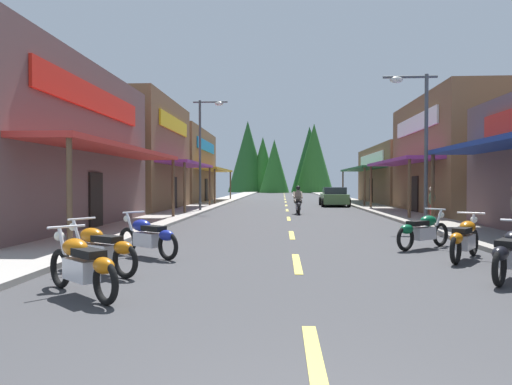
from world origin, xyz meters
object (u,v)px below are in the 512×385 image
object	(u,v)px
motorcycle_parked_left_0	(82,264)
motorcycle_parked_left_1	(99,248)
motorcycle_parked_right_1	(511,252)
pedestrian_by_shop	(432,202)
streetlamp_left	(205,140)
rider_cruising_lead	(298,202)
parked_car_curbside	(334,197)
streetlamp_right	(418,127)
motorcycle_parked_right_2	(465,238)
motorcycle_parked_left_2	(148,236)
motorcycle_parked_right_3	(423,230)

from	to	relation	value
motorcycle_parked_left_0	motorcycle_parked_left_1	world-z (taller)	same
motorcycle_parked_right_1	pedestrian_by_shop	size ratio (longest dim) A/B	1.10
streetlamp_left	rider_cruising_lead	bearing A→B (deg)	-15.09
rider_cruising_lead	parked_car_curbside	xyz separation A→B (m)	(3.00, 8.99, 0.03)
rider_cruising_lead	motorcycle_parked_right_1	bearing A→B (deg)	-171.02
motorcycle_parked_left_0	rider_cruising_lead	distance (m)	18.86
pedestrian_by_shop	streetlamp_left	bearing A→B (deg)	-13.82
streetlamp_left	pedestrian_by_shop	size ratio (longest dim) A/B	4.17
streetlamp_right	motorcycle_parked_right_2	xyz separation A→B (m)	(-1.11, -7.34, -3.35)
pedestrian_by_shop	parked_car_curbside	distance (m)	15.02
motorcycle_parked_left_1	parked_car_curbside	size ratio (longest dim) A/B	0.44
pedestrian_by_shop	rider_cruising_lead	bearing A→B (deg)	-27.20
streetlamp_left	motorcycle_parked_left_2	world-z (taller)	streetlamp_left
motorcycle_parked_right_3	parked_car_curbside	distance (m)	22.07
motorcycle_parked_left_2	pedestrian_by_shop	distance (m)	12.95
streetlamp_left	motorcycle_parked_right_3	world-z (taller)	streetlamp_left
streetlamp_right	pedestrian_by_shop	xyz separation A→B (m)	(1.07, 1.63, -2.93)
streetlamp_left	motorcycle_parked_right_2	distance (m)	18.79
motorcycle_parked_right_2	motorcycle_parked_left_0	xyz separation A→B (m)	(-7.08, -3.64, 0.00)
motorcycle_parked_left_1	motorcycle_parked_left_2	size ratio (longest dim) A/B	1.06
streetlamp_left	motorcycle_parked_right_3	distance (m)	17.13
parked_car_curbside	rider_cruising_lead	bearing A→B (deg)	162.98
motorcycle_parked_right_1	motorcycle_parked_left_0	xyz separation A→B (m)	(-7.05, -1.56, 0.00)
streetlamp_left	motorcycle_parked_right_3	bearing A→B (deg)	-60.53
motorcycle_parked_left_1	parked_car_curbside	world-z (taller)	parked_car_curbside
motorcycle_parked_right_1	motorcycle_parked_left_1	xyz separation A→B (m)	(-7.46, 0.09, 0.00)
motorcycle_parked_right_2	pedestrian_by_shop	xyz separation A→B (m)	(2.17, 8.97, 0.42)
motorcycle_parked_right_1	rider_cruising_lead	world-z (taller)	rider_cruising_lead
motorcycle_parked_left_2	rider_cruising_lead	distance (m)	15.33
motorcycle_parked_right_2	motorcycle_parked_left_1	xyz separation A→B (m)	(-7.49, -1.99, 0.00)
streetlamp_left	motorcycle_parked_right_2	world-z (taller)	streetlamp_left
rider_cruising_lead	motorcycle_parked_left_0	bearing A→B (deg)	166.49
motorcycle_parked_right_2	motorcycle_parked_right_3	bearing A→B (deg)	47.90
motorcycle_parked_left_0	rider_cruising_lead	size ratio (longest dim) A/B	0.79
motorcycle_parked_left_1	rider_cruising_lead	size ratio (longest dim) A/B	0.88
motorcycle_parked_right_3	motorcycle_parked_left_1	xyz separation A→B (m)	(-7.10, -3.72, 0.00)
motorcycle_parked_right_1	streetlamp_left	bearing A→B (deg)	63.90
motorcycle_parked_right_1	motorcycle_parked_right_2	size ratio (longest dim) A/B	0.96
streetlamp_right	parked_car_curbside	distance (m)	16.80
motorcycle_parked_left_0	parked_car_curbside	size ratio (longest dim) A/B	0.39
streetlamp_left	parked_car_curbside	distance (m)	11.84
motorcycle_parked_left_2	motorcycle_parked_right_1	bearing A→B (deg)	-160.41
motorcycle_parked_left_1	pedestrian_by_shop	bearing A→B (deg)	-100.86
motorcycle_parked_left_2	parked_car_curbside	xyz separation A→B (m)	(6.98, 23.79, 0.20)
streetlamp_right	motorcycle_parked_right_2	bearing A→B (deg)	-98.57
motorcycle_parked_right_1	rider_cruising_lead	size ratio (longest dim) A/B	0.81
motorcycle_parked_right_2	parked_car_curbside	world-z (taller)	parked_car_curbside
streetlamp_right	parked_car_curbside	size ratio (longest dim) A/B	1.35
motorcycle_parked_left_0	streetlamp_left	bearing A→B (deg)	-45.09
motorcycle_parked_right_2	parked_car_curbside	size ratio (longest dim) A/B	0.42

